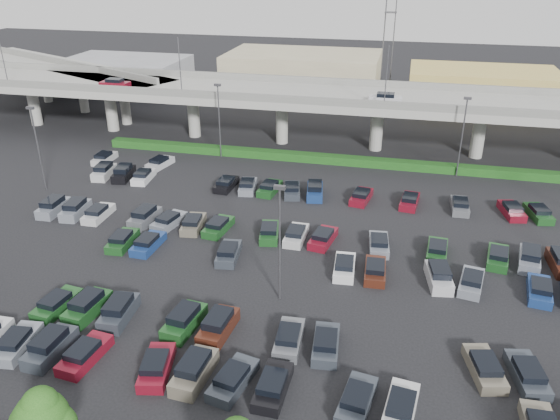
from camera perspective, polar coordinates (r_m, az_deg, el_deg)
name	(u,v)px	position (r m, az deg, el deg)	size (l,w,h in m)	color
ground	(298,252)	(52.94, 1.94, -4.43)	(280.00, 280.00, 0.00)	black
overpass	(342,101)	(79.95, 6.50, 11.29)	(150.00, 13.00, 15.80)	gray
on_ramp	(63,70)	(108.79, -21.73, 13.43)	(50.93, 30.13, 8.80)	gray
hedge	(335,160)	(75.17, 5.72, 5.27)	(66.00, 1.60, 1.10)	#103A12
parked_cars	(276,267)	(49.34, -0.38, -6.02)	(62.86, 41.67, 1.67)	#676051
light_poles	(262,181)	(52.77, -1.93, 3.03)	(66.90, 48.38, 10.30)	#454549
distant_buildings	(427,83)	(109.30, 15.15, 12.70)	(138.00, 24.00, 9.00)	gray
comm_tower	(391,9)	(119.63, 11.53, 19.88)	(2.40, 2.40, 30.00)	#454549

